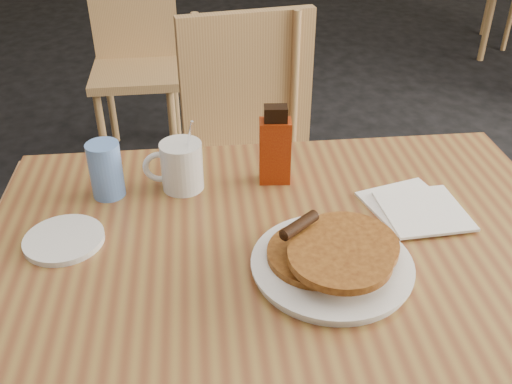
% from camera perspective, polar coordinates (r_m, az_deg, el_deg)
% --- Properties ---
extents(main_table, '(1.23, 0.85, 0.75)m').
position_cam_1_polar(main_table, '(1.15, 2.84, -6.28)').
color(main_table, olive).
rests_on(main_table, floor).
extents(chair_main_far, '(0.51, 0.51, 0.96)m').
position_cam_1_polar(chair_main_far, '(1.83, -0.63, 5.08)').
color(chair_main_far, tan).
rests_on(chair_main_far, floor).
extents(chair_wall_extra, '(0.42, 0.42, 0.90)m').
position_cam_1_polar(chair_wall_extra, '(2.85, -12.02, 14.04)').
color(chair_wall_extra, tan).
rests_on(chair_wall_extra, floor).
extents(pancake_plate, '(0.29, 0.29, 0.09)m').
position_cam_1_polar(pancake_plate, '(1.04, 7.68, -6.62)').
color(pancake_plate, white).
rests_on(pancake_plate, main_table).
extents(coffee_mug, '(0.13, 0.09, 0.17)m').
position_cam_1_polar(coffee_mug, '(1.25, -7.57, 2.66)').
color(coffee_mug, white).
rests_on(coffee_mug, main_table).
extents(syrup_bottle, '(0.07, 0.05, 0.18)m').
position_cam_1_polar(syrup_bottle, '(1.25, 1.91, 4.47)').
color(syrup_bottle, maroon).
rests_on(syrup_bottle, main_table).
extents(napkin_stack, '(0.21, 0.22, 0.01)m').
position_cam_1_polar(napkin_stack, '(1.24, 15.69, -1.55)').
color(napkin_stack, white).
rests_on(napkin_stack, main_table).
extents(blue_tumbler, '(0.07, 0.07, 0.12)m').
position_cam_1_polar(blue_tumbler, '(1.25, -14.78, 2.15)').
color(blue_tumbler, '#5E8BDE').
rests_on(blue_tumbler, main_table).
extents(side_saucer, '(0.19, 0.19, 0.01)m').
position_cam_1_polar(side_saucer, '(1.17, -18.65, -4.52)').
color(side_saucer, white).
rests_on(side_saucer, main_table).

